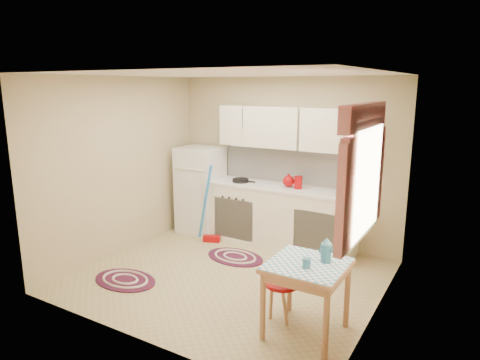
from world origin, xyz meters
name	(u,v)px	position (x,y,z in m)	size (l,w,h in m)	color
room_shell	(250,150)	(0.16, 0.24, 1.60)	(3.64, 3.60, 2.52)	tan
fridge	(201,190)	(-1.33, 1.25, 0.70)	(0.65, 0.60, 1.40)	white
broom	(211,205)	(-0.89, 0.90, 0.60)	(0.28, 0.12, 1.20)	blue
base_cabinets	(279,217)	(0.07, 1.30, 0.44)	(2.25, 0.60, 0.88)	white
countertop	(280,188)	(0.07, 1.30, 0.90)	(2.27, 0.62, 0.04)	silver
frying_pan	(240,180)	(-0.57, 1.25, 0.94)	(0.25, 0.25, 0.05)	black
red_kettle	(289,181)	(0.21, 1.30, 1.01)	(0.19, 0.17, 0.19)	#940507
red_canister	(298,183)	(0.36, 1.30, 1.00)	(0.11, 0.11, 0.16)	#940507
table	(306,299)	(1.31, -0.69, 0.36)	(0.72, 0.72, 0.72)	tan
stool	(282,301)	(1.00, -0.59, 0.21)	(0.35, 0.35, 0.42)	#940507
coffee_pot	(326,250)	(1.44, -0.57, 0.85)	(0.13, 0.11, 0.25)	#28607C
mug	(307,263)	(1.34, -0.79, 0.77)	(0.08, 0.08, 0.10)	#28607C
rug_center	(235,257)	(-0.25, 0.55, 0.01)	(0.86, 0.58, 0.02)	maroon
rug_left	(125,280)	(-1.05, -0.76, 0.01)	(0.86, 0.57, 0.02)	maroon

